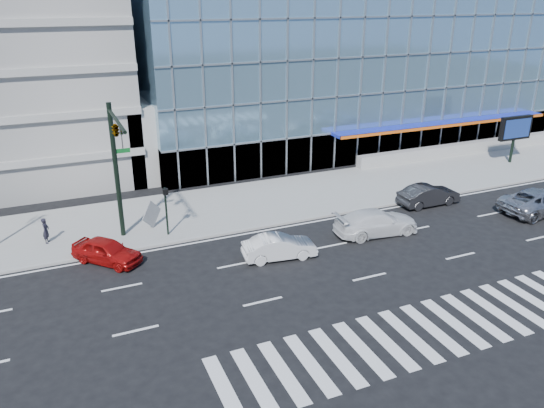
{
  "coord_description": "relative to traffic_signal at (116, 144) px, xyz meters",
  "views": [
    {
      "loc": [
        -14.18,
        -24.21,
        13.71
      ],
      "look_at": [
        -2.52,
        3.0,
        1.92
      ],
      "focal_mm": 35.0,
      "sensor_mm": 36.0,
      "label": 1
    }
  ],
  "objects": [
    {
      "name": "tilted_panel",
      "position": [
        1.84,
        1.74,
        -5.1
      ],
      "size": [
        1.4,
        1.28,
        1.84
      ],
      "primitive_type": "cube",
      "rotation": [
        0.0,
        0.77,
        0.74
      ],
      "color": "gray",
      "rests_on": "sidewalk"
    },
    {
      "name": "white_suv",
      "position": [
        14.27,
        -4.16,
        -5.4
      ],
      "size": [
        5.41,
        2.53,
        1.53
      ],
      "primitive_type": "imported",
      "rotation": [
        0.0,
        0.0,
        1.49
      ],
      "color": "white",
      "rests_on": "ground"
    },
    {
      "name": "ped_signal_post",
      "position": [
        2.5,
        0.37,
        -4.02
      ],
      "size": [
        0.3,
        0.33,
        3.0
      ],
      "color": "black",
      "rests_on": "sidewalk"
    },
    {
      "name": "theatre_building",
      "position": [
        25.0,
        21.43,
        1.34
      ],
      "size": [
        42.0,
        26.0,
        15.0
      ],
      "primitive_type": "cube",
      "color": "#6E9BB8",
      "rests_on": "ground"
    },
    {
      "name": "sidewalk",
      "position": [
        11.0,
        3.43,
        -6.09
      ],
      "size": [
        120.0,
        8.0,
        0.15
      ],
      "primitive_type": "cube",
      "color": "gray",
      "rests_on": "ground"
    },
    {
      "name": "traffic_signal",
      "position": [
        0.0,
        0.0,
        0.0
      ],
      "size": [
        1.14,
        5.74,
        8.0
      ],
      "color": "black",
      "rests_on": "sidewalk"
    },
    {
      "name": "pedestrian",
      "position": [
        -4.24,
        2.09,
        -5.25
      ],
      "size": [
        0.52,
        0.64,
        1.53
      ],
      "primitive_type": "imported",
      "rotation": [
        0.0,
        0.0,
        1.26
      ],
      "color": "black",
      "rests_on": "sidewalk"
    },
    {
      "name": "ground",
      "position": [
        11.0,
        -4.57,
        -6.16
      ],
      "size": [
        160.0,
        160.0,
        0.0
      ],
      "primitive_type": "plane",
      "color": "black",
      "rests_on": "ground"
    },
    {
      "name": "marquee_sign",
      "position": [
        33.0,
        3.42,
        -3.1
      ],
      "size": [
        3.2,
        0.43,
        4.0
      ],
      "color": "black",
      "rests_on": "sidewalk"
    },
    {
      "name": "ramp_block",
      "position": [
        5.0,
        13.43,
        -3.16
      ],
      "size": [
        6.0,
        8.0,
        6.0
      ],
      "primitive_type": "cube",
      "color": "gray",
      "rests_on": "ground"
    },
    {
      "name": "white_sedan",
      "position": [
        7.55,
        -4.77,
        -5.49
      ],
      "size": [
        4.24,
        1.95,
        1.35
      ],
      "primitive_type": "imported",
      "rotation": [
        0.0,
        0.0,
        1.44
      ],
      "color": "silver",
      "rests_on": "ground"
    },
    {
      "name": "dark_sedan",
      "position": [
        20.27,
        -1.57,
        -5.44
      ],
      "size": [
        4.42,
        1.55,
        1.46
      ],
      "primitive_type": "imported",
      "rotation": [
        0.0,
        0.0,
        1.57
      ],
      "color": "black",
      "rests_on": "ground"
    },
    {
      "name": "retaining_wall",
      "position": [
        35.0,
        7.03,
        -5.51
      ],
      "size": [
        30.0,
        0.8,
        1.0
      ],
      "primitive_type": "cube",
      "color": "gray",
      "rests_on": "sidewalk"
    },
    {
      "name": "red_sedan",
      "position": [
        -1.29,
        -1.52,
        -5.49
      ],
      "size": [
        3.9,
        4.0,
        1.36
      ],
      "primitive_type": "imported",
      "rotation": [
        0.0,
        0.0,
        0.76
      ],
      "color": "#A10D0C",
      "rests_on": "ground"
    },
    {
      "name": "silver_suv",
      "position": [
        26.27,
        -5.57,
        -5.36
      ],
      "size": [
        5.91,
        2.94,
        1.61
      ],
      "primitive_type": "imported",
      "rotation": [
        0.0,
        0.0,
        1.62
      ],
      "color": "#B9B9BE",
      "rests_on": "ground"
    }
  ]
}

